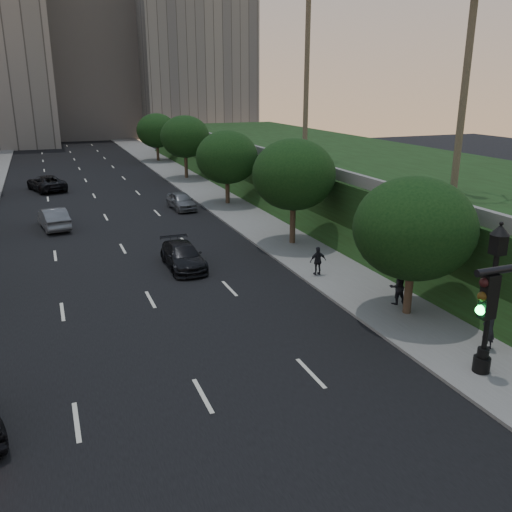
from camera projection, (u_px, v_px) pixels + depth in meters
name	position (u px, v px, depth m)	size (l,w,h in m)	color
ground	(258.00, 499.00, 13.50)	(160.00, 160.00, 0.00)	black
road_surface	(109.00, 223.00, 40.10)	(16.00, 140.00, 0.02)	black
sidewalk_right	(239.00, 211.00, 43.65)	(4.50, 140.00, 0.15)	slate
embankment	(379.00, 182.00, 45.39)	(18.00, 90.00, 4.00)	black
parapet_wall	(287.00, 159.00, 41.71)	(0.35, 90.00, 0.70)	slate
office_block_mid	(88.00, 66.00, 102.09)	(22.00, 18.00, 26.00)	#A69F98
office_block_right	(188.00, 38.00, 101.52)	(20.00, 22.00, 36.00)	gray
tree_right_a	(414.00, 228.00, 22.97)	(5.20, 5.20, 6.24)	#38281C
tree_right_b	(294.00, 175.00, 33.46)	(5.20, 5.20, 6.74)	#38281C
tree_right_c	(227.00, 157.00, 45.13)	(5.20, 5.20, 6.24)	#38281C
tree_right_d	(185.00, 137.00, 57.40)	(5.20, 5.20, 6.74)	#38281C
tree_right_e	(157.00, 131.00, 70.85)	(5.20, 5.20, 6.24)	#38281C
street_lamp	(490.00, 306.00, 18.46)	(0.64, 0.64, 5.62)	black
sedan_mid_left	(53.00, 218.00, 38.48)	(1.60, 4.59, 1.51)	#55585D
sedan_far_left	(46.00, 183.00, 52.12)	(2.50, 5.42, 1.51)	black
sedan_near_right	(183.00, 256.00, 30.28)	(1.90, 4.68, 1.36)	black
sedan_far_right	(181.00, 201.00, 44.42)	(1.67, 4.14, 1.41)	slate
pedestrian_a	(489.00, 328.00, 20.54)	(0.64, 0.42, 1.74)	black
pedestrian_b	(397.00, 287.00, 24.87)	(0.82, 0.64, 1.68)	black
pedestrian_c	(318.00, 261.00, 28.68)	(0.91, 0.38, 1.55)	black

